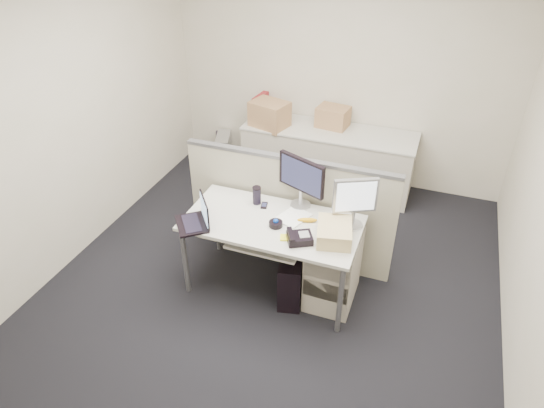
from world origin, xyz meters
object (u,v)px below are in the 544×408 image
at_px(desk, 272,228).
at_px(monitor_main, 301,183).
at_px(laptop, 190,213).
at_px(desk_phone, 300,238).

relative_size(desk, monitor_main, 3.17).
bearing_deg(desk, laptop, -155.70).
height_order(monitor_main, desk_phone, monitor_main).
distance_m(monitor_main, laptop, 0.98).
xyz_separation_m(monitor_main, desk_phone, (0.15, -0.50, -0.21)).
bearing_deg(desk, desk_phone, -30.96).
height_order(desk, monitor_main, monitor_main).
relative_size(desk, laptop, 4.65).
bearing_deg(desk, monitor_main, 64.89).
height_order(desk, desk_phone, desk_phone).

